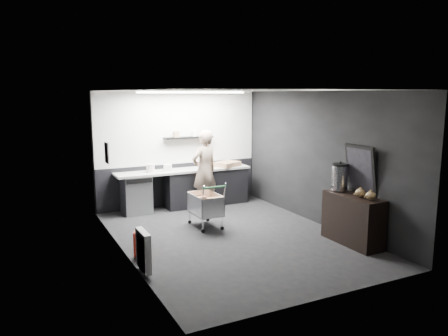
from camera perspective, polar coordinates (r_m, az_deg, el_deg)
name	(u,v)px	position (r m, az deg, el deg)	size (l,w,h in m)	color
floor	(232,237)	(8.27, 1.01, -8.96)	(5.50, 5.50, 0.00)	black
ceiling	(232,90)	(7.83, 1.07, 10.09)	(5.50, 5.50, 0.00)	white
wall_back	(179,149)	(10.43, -5.93, 2.53)	(5.50, 5.50, 0.00)	black
wall_front	(332,198)	(5.69, 13.90, -3.78)	(5.50, 5.50, 0.00)	black
wall_left	(122,175)	(7.26, -13.14, -0.85)	(5.50, 5.50, 0.00)	black
wall_right	(320,158)	(9.03, 12.39, 1.22)	(5.50, 5.50, 0.00)	black
kitchen_wall_panel	(179,128)	(10.37, -5.94, 5.26)	(3.95, 0.02, 1.70)	silver
dado_panel	(180,184)	(10.56, -5.81, -2.07)	(3.95, 0.02, 1.00)	black
floating_shelf	(188,137)	(10.35, -4.66, 3.99)	(1.20, 0.22, 0.04)	black
wall_clock	(232,114)	(10.90, 1.01, 7.11)	(0.20, 0.20, 0.03)	white
poster	(107,153)	(8.49, -15.09, 1.94)	(0.02, 0.30, 0.40)	silver
poster_red_band	(107,149)	(8.48, -15.08, 2.42)	(0.01, 0.22, 0.10)	#B41616
radiator	(143,251)	(6.69, -10.48, -10.56)	(0.10, 0.50, 0.60)	white
ceiling_strip	(192,92)	(9.51, -4.14, 9.83)	(2.40, 0.20, 0.04)	white
prep_counter	(190,187)	(10.33, -4.50, -2.55)	(3.20, 0.61, 0.90)	black
person	(204,171)	(9.90, -2.57, -0.33)	(0.67, 0.44, 1.84)	#B9A893
shopping_cart	(205,206)	(8.75, -2.47, -4.96)	(0.50, 0.83, 0.91)	silver
sideboard	(352,213)	(8.11, 16.43, -5.60)	(0.50, 1.17, 1.76)	black
fire_extinguisher	(138,243)	(7.33, -11.17, -9.63)	(0.15, 0.15, 0.50)	red
cardboard_box	(227,164)	(10.58, 0.45, 0.53)	(0.56, 0.42, 0.11)	#9F7555
pink_tub	(150,168)	(9.92, -9.58, -0.02)	(0.18, 0.18, 0.18)	silver
white_container	(168,168)	(10.00, -7.37, 0.01)	(0.17, 0.13, 0.15)	white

